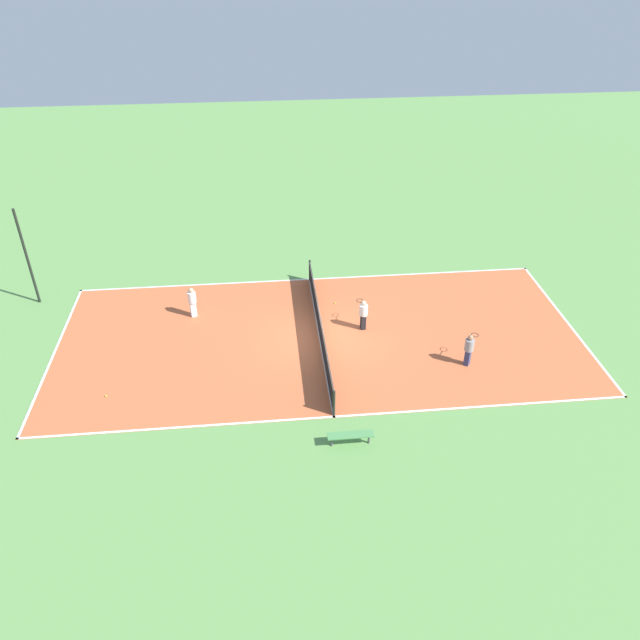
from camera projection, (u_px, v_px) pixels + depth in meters
ground_plane at (320, 338)px, 26.66m from camera, size 80.00×80.00×0.00m
court_surface at (320, 337)px, 26.65m from camera, size 10.18×22.17×0.02m
tennis_net at (320, 326)px, 26.34m from camera, size 9.98×0.10×1.10m
bench at (350, 436)px, 21.12m from camera, size 0.36×1.58×0.45m
player_far_white at (363, 313)px, 26.78m from camera, size 0.97×0.45×1.40m
player_near_white at (192, 300)px, 27.60m from camera, size 0.46×0.46×1.45m
player_baseline_gray at (469, 348)px, 24.63m from camera, size 0.95×0.82×1.41m
tennis_ball_right_alley at (106, 396)px, 23.36m from camera, size 0.07×0.07×0.07m
tennis_ball_near_net at (335, 303)px, 28.87m from camera, size 0.07×0.07×0.07m
fence_post_back_right at (27, 257)px, 27.81m from camera, size 0.12×0.12×4.66m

